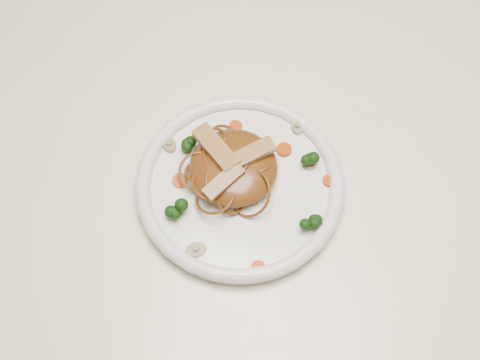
# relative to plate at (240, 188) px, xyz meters

# --- Properties ---
(ground) EXTENTS (4.00, 4.00, 0.00)m
(ground) POSITION_rel_plate_xyz_m (0.07, 0.03, -0.76)
(ground) COLOR brown
(ground) RESTS_ON ground
(table) EXTENTS (1.20, 0.80, 0.75)m
(table) POSITION_rel_plate_xyz_m (0.07, 0.03, -0.11)
(table) COLOR beige
(table) RESTS_ON ground
(plate) EXTENTS (0.30, 0.30, 0.02)m
(plate) POSITION_rel_plate_xyz_m (0.00, 0.00, 0.00)
(plate) COLOR white
(plate) RESTS_ON table
(noodle_mound) EXTENTS (0.12, 0.12, 0.04)m
(noodle_mound) POSITION_rel_plate_xyz_m (-0.01, 0.01, 0.03)
(noodle_mound) COLOR brown
(noodle_mound) RESTS_ON plate
(chicken_a) EXTENTS (0.06, 0.06, 0.01)m
(chicken_a) POSITION_rel_plate_xyz_m (0.01, 0.03, 0.05)
(chicken_a) COLOR #A3824D
(chicken_a) RESTS_ON noodle_mound
(chicken_b) EXTENTS (0.07, 0.07, 0.01)m
(chicken_b) POSITION_rel_plate_xyz_m (-0.04, 0.03, 0.05)
(chicken_b) COLOR #A3824D
(chicken_b) RESTS_ON noodle_mound
(chicken_c) EXTENTS (0.05, 0.06, 0.01)m
(chicken_c) POSITION_rel_plate_xyz_m (-0.02, -0.02, 0.05)
(chicken_c) COLOR #A3824D
(chicken_c) RESTS_ON noodle_mound
(broccoli_0) EXTENTS (0.03, 0.03, 0.03)m
(broccoli_0) POSITION_rel_plate_xyz_m (0.08, 0.05, 0.02)
(broccoli_0) COLOR black
(broccoli_0) RESTS_ON plate
(broccoli_1) EXTENTS (0.03, 0.03, 0.03)m
(broccoli_1) POSITION_rel_plate_xyz_m (-0.08, 0.04, 0.02)
(broccoli_1) COLOR black
(broccoli_1) RESTS_ON plate
(broccoli_2) EXTENTS (0.03, 0.03, 0.03)m
(broccoli_2) POSITION_rel_plate_xyz_m (-0.07, -0.06, 0.02)
(broccoli_2) COLOR black
(broccoli_2) RESTS_ON plate
(broccoli_3) EXTENTS (0.03, 0.03, 0.03)m
(broccoli_3) POSITION_rel_plate_xyz_m (0.10, -0.04, 0.02)
(broccoli_3) COLOR black
(broccoli_3) RESTS_ON plate
(carrot_0) EXTENTS (0.03, 0.03, 0.00)m
(carrot_0) POSITION_rel_plate_xyz_m (0.05, 0.06, 0.01)
(carrot_0) COLOR #BA4906
(carrot_0) RESTS_ON plate
(carrot_1) EXTENTS (0.03, 0.03, 0.00)m
(carrot_1) POSITION_rel_plate_xyz_m (-0.08, -0.01, 0.01)
(carrot_1) COLOR #BA4906
(carrot_1) RESTS_ON plate
(carrot_2) EXTENTS (0.02, 0.02, 0.00)m
(carrot_2) POSITION_rel_plate_xyz_m (0.11, 0.03, 0.01)
(carrot_2) COLOR #BA4906
(carrot_2) RESTS_ON plate
(carrot_3) EXTENTS (0.02, 0.02, 0.00)m
(carrot_3) POSITION_rel_plate_xyz_m (-0.03, 0.09, 0.01)
(carrot_3) COLOR #BA4906
(carrot_3) RESTS_ON plate
(carrot_4) EXTENTS (0.02, 0.02, 0.00)m
(carrot_4) POSITION_rel_plate_xyz_m (0.05, -0.11, 0.01)
(carrot_4) COLOR #BA4906
(carrot_4) RESTS_ON plate
(mushroom_0) EXTENTS (0.04, 0.04, 0.01)m
(mushroom_0) POSITION_rel_plate_xyz_m (-0.03, -0.10, 0.01)
(mushroom_0) COLOR tan
(mushroom_0) RESTS_ON plate
(mushroom_1) EXTENTS (0.03, 0.03, 0.01)m
(mushroom_1) POSITION_rel_plate_xyz_m (0.09, 0.05, 0.01)
(mushroom_1) COLOR tan
(mushroom_1) RESTS_ON plate
(mushroom_2) EXTENTS (0.03, 0.03, 0.01)m
(mushroom_2) POSITION_rel_plate_xyz_m (-0.11, 0.04, 0.01)
(mushroom_2) COLOR tan
(mushroom_2) RESTS_ON plate
(mushroom_3) EXTENTS (0.03, 0.03, 0.01)m
(mushroom_3) POSITION_rel_plate_xyz_m (0.06, 0.10, 0.01)
(mushroom_3) COLOR tan
(mushroom_3) RESTS_ON plate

